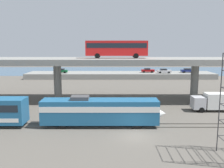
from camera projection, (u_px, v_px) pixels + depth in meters
ground_plane at (134, 136)px, 30.35m from camera, size 260.00×260.00×0.00m
rail_strip_near at (132, 127)px, 33.56m from camera, size 110.00×0.12×0.12m
rail_strip_far at (131, 124)px, 35.04m from camera, size 110.00×0.12×0.12m
train_locomotive at (105, 110)px, 33.95m from camera, size 16.85×3.04×4.18m
highway_overpass at (125, 62)px, 48.93m from camera, size 96.00×10.23×8.43m
transit_bus_on_overpass at (116, 48)px, 48.83m from camera, size 12.00×2.68×3.40m
service_truck_west at (213, 101)px, 41.85m from camera, size 6.80×2.46×3.04m
pier_parking_lot at (119, 75)px, 84.55m from camera, size 62.47×10.06×1.77m
parked_car_0 at (187, 70)px, 83.90m from camera, size 4.55×1.83×1.50m
parked_car_1 at (60, 71)px, 82.84m from camera, size 4.30×1.92×1.50m
parked_car_2 at (147, 70)px, 84.32m from camera, size 4.37×1.90×1.50m
parked_car_3 at (163, 71)px, 82.51m from camera, size 4.64×1.92×1.50m
harbor_water at (118, 71)px, 107.41m from camera, size 140.00×36.00×0.01m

